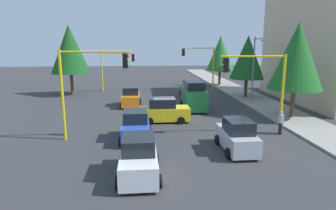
# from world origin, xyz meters

# --- Properties ---
(ground_plane) EXTENTS (120.00, 120.00, 0.00)m
(ground_plane) POSITION_xyz_m (0.00, 0.00, 0.00)
(ground_plane) COLOR #353538
(sidewalk_kerb) EXTENTS (80.00, 4.00, 0.15)m
(sidewalk_kerb) POSITION_xyz_m (-5.00, 10.50, 0.07)
(sidewalk_kerb) COLOR gray
(sidewalk_kerb) RESTS_ON ground
(lane_arrow_near) EXTENTS (2.40, 1.10, 1.10)m
(lane_arrow_near) POSITION_xyz_m (11.51, -3.00, 0.01)
(lane_arrow_near) COLOR silver
(lane_arrow_near) RESTS_ON ground
(apartment_block) EXTENTS (16.41, 9.30, 15.69)m
(apartment_block) POSITION_xyz_m (-5.36, 18.50, 7.86)
(apartment_block) COLOR beige
(apartment_block) RESTS_ON ground
(traffic_signal_near_left) EXTENTS (0.36, 4.59, 5.64)m
(traffic_signal_near_left) POSITION_xyz_m (6.00, 5.69, 4.00)
(traffic_signal_near_left) COLOR yellow
(traffic_signal_near_left) RESTS_ON ground
(traffic_signal_far_right) EXTENTS (0.36, 4.59, 5.21)m
(traffic_signal_far_right) POSITION_xyz_m (-14.00, -5.62, 3.71)
(traffic_signal_far_right) COLOR yellow
(traffic_signal_far_right) RESTS_ON ground
(traffic_signal_near_right) EXTENTS (0.36, 4.59, 5.97)m
(traffic_signal_near_right) POSITION_xyz_m (6.00, -5.74, 4.21)
(traffic_signal_near_right) COLOR yellow
(traffic_signal_near_right) RESTS_ON ground
(traffic_signal_far_left) EXTENTS (0.36, 4.59, 5.89)m
(traffic_signal_far_left) POSITION_xyz_m (-14.00, 5.73, 4.15)
(traffic_signal_far_left) COLOR yellow
(traffic_signal_far_left) RESTS_ON ground
(street_lamp_curbside) EXTENTS (2.15, 0.28, 7.00)m
(street_lamp_curbside) POSITION_xyz_m (-3.61, 9.20, 4.35)
(street_lamp_curbside) COLOR slate
(street_lamp_curbside) RESTS_ON ground
(tree_roadside_mid) EXTENTS (3.98, 3.98, 7.26)m
(tree_roadside_mid) POSITION_xyz_m (-8.00, 10.00, 4.76)
(tree_roadside_mid) COLOR brown
(tree_roadside_mid) RESTS_ON ground
(tree_roadside_far) EXTENTS (4.09, 4.09, 7.47)m
(tree_roadside_far) POSITION_xyz_m (-18.00, 9.50, 4.90)
(tree_roadside_far) COLOR brown
(tree_roadside_far) RESTS_ON ground
(tree_opposite_side) EXTENTS (4.69, 4.69, 8.59)m
(tree_opposite_side) POSITION_xyz_m (-12.00, -11.00, 5.65)
(tree_opposite_side) COLOR brown
(tree_opposite_side) RESTS_ON ground
(tree_roadside_near) EXTENTS (4.42, 4.42, 8.08)m
(tree_roadside_near) POSITION_xyz_m (2.00, 10.50, 5.31)
(tree_roadside_near) COLOR brown
(tree_roadside_near) RESTS_ON ground
(delivery_van_green) EXTENTS (4.80, 2.22, 2.77)m
(delivery_van_green) POSITION_xyz_m (-2.43, 2.76, 1.28)
(delivery_van_green) COLOR #1E7238
(delivery_van_green) RESTS_ON ground
(car_yellow) EXTENTS (2.09, 4.06, 1.98)m
(car_yellow) POSITION_xyz_m (2.00, -0.53, 0.90)
(car_yellow) COLOR yellow
(car_yellow) RESTS_ON ground
(car_white) EXTENTS (3.95, 2.07, 1.98)m
(car_white) POSITION_xyz_m (12.02, -2.53, 0.90)
(car_white) COLOR white
(car_white) RESTS_ON ground
(car_blue) EXTENTS (3.63, 2.10, 1.98)m
(car_blue) POSITION_xyz_m (6.50, -2.76, 0.90)
(car_blue) COLOR blue
(car_blue) RESTS_ON ground
(car_silver) EXTENTS (3.86, 1.94, 1.98)m
(car_silver) POSITION_xyz_m (9.11, 3.31, 0.90)
(car_silver) COLOR #B2B5BA
(car_silver) RESTS_ON ground
(car_red) EXTENTS (4.13, 1.94, 1.98)m
(car_red) POSITION_xyz_m (-9.10, 3.42, 0.90)
(car_red) COLOR red
(car_red) RESTS_ON ground
(car_orange) EXTENTS (3.62, 2.09, 1.98)m
(car_orange) POSITION_xyz_m (-4.44, -3.45, 0.90)
(car_orange) COLOR orange
(car_orange) RESTS_ON ground
(pedestrian_crossing) EXTENTS (0.40, 0.24, 1.70)m
(pedestrian_crossing) POSITION_xyz_m (6.23, 7.44, 0.91)
(pedestrian_crossing) COLOR #262638
(pedestrian_crossing) RESTS_ON ground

